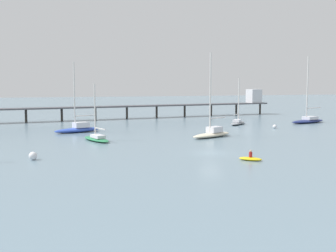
{
  "coord_description": "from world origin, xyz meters",
  "views": [
    {
      "loc": [
        -19.46,
        -47.35,
        8.37
      ],
      "look_at": [
        0.0,
        17.57,
        1.5
      ],
      "focal_mm": 46.63,
      "sensor_mm": 36.0,
      "label": 1
    }
  ],
  "objects_px": {
    "pier": "(164,104)",
    "sailboat_blue": "(78,128)",
    "sailboat_navy": "(308,120)",
    "sailboat_gray": "(238,122)",
    "mooring_buoy_far": "(275,127)",
    "mooring_buoy_outer": "(33,156)",
    "dinghy_yellow": "(251,158)",
    "sailboat_green": "(97,138)",
    "sailboat_cream": "(212,132)"
  },
  "relations": [
    {
      "from": "sailboat_green",
      "to": "dinghy_yellow",
      "type": "bearing_deg",
      "value": -55.65
    },
    {
      "from": "pier",
      "to": "mooring_buoy_outer",
      "type": "height_order",
      "value": "pier"
    },
    {
      "from": "dinghy_yellow",
      "to": "mooring_buoy_far",
      "type": "relative_size",
      "value": 3.68
    },
    {
      "from": "mooring_buoy_outer",
      "to": "pier",
      "type": "bearing_deg",
      "value": 59.7
    },
    {
      "from": "pier",
      "to": "sailboat_navy",
      "type": "distance_m",
      "value": 32.8
    },
    {
      "from": "sailboat_navy",
      "to": "pier",
      "type": "bearing_deg",
      "value": 138.18
    },
    {
      "from": "sailboat_blue",
      "to": "dinghy_yellow",
      "type": "relative_size",
      "value": 4.48
    },
    {
      "from": "dinghy_yellow",
      "to": "mooring_buoy_outer",
      "type": "bearing_deg",
      "value": 162.63
    },
    {
      "from": "pier",
      "to": "mooring_buoy_far",
      "type": "relative_size",
      "value": 106.54
    },
    {
      "from": "sailboat_navy",
      "to": "sailboat_cream",
      "type": "height_order",
      "value": "sailboat_navy"
    },
    {
      "from": "mooring_buoy_far",
      "to": "sailboat_cream",
      "type": "bearing_deg",
      "value": -152.37
    },
    {
      "from": "sailboat_navy",
      "to": "sailboat_green",
      "type": "height_order",
      "value": "sailboat_navy"
    },
    {
      "from": "pier",
      "to": "sailboat_gray",
      "type": "height_order",
      "value": "sailboat_gray"
    },
    {
      "from": "pier",
      "to": "sailboat_cream",
      "type": "distance_m",
      "value": 37.75
    },
    {
      "from": "sailboat_gray",
      "to": "sailboat_green",
      "type": "xyz_separation_m",
      "value": [
        -29.85,
        -16.31,
        -0.05
      ]
    },
    {
      "from": "mooring_buoy_far",
      "to": "sailboat_navy",
      "type": "bearing_deg",
      "value": 31.97
    },
    {
      "from": "sailboat_cream",
      "to": "sailboat_green",
      "type": "bearing_deg",
      "value": 178.38
    },
    {
      "from": "sailboat_navy",
      "to": "sailboat_green",
      "type": "relative_size",
      "value": 1.67
    },
    {
      "from": "sailboat_navy",
      "to": "sailboat_cream",
      "type": "relative_size",
      "value": 1.06
    },
    {
      "from": "sailboat_navy",
      "to": "sailboat_gray",
      "type": "relative_size",
      "value": 1.49
    },
    {
      "from": "sailboat_navy",
      "to": "sailboat_gray",
      "type": "xyz_separation_m",
      "value": [
        -15.31,
        1.09,
        -0.13
      ]
    },
    {
      "from": "sailboat_gray",
      "to": "sailboat_cream",
      "type": "relative_size",
      "value": 0.72
    },
    {
      "from": "pier",
      "to": "mooring_buoy_far",
      "type": "height_order",
      "value": "pier"
    },
    {
      "from": "sailboat_gray",
      "to": "sailboat_cream",
      "type": "distance_m",
      "value": 20.88
    },
    {
      "from": "sailboat_navy",
      "to": "mooring_buoy_far",
      "type": "height_order",
      "value": "sailboat_navy"
    },
    {
      "from": "pier",
      "to": "dinghy_yellow",
      "type": "distance_m",
      "value": 57.69
    },
    {
      "from": "sailboat_navy",
      "to": "sailboat_cream",
      "type": "bearing_deg",
      "value": -150.42
    },
    {
      "from": "sailboat_gray",
      "to": "mooring_buoy_outer",
      "type": "bearing_deg",
      "value": -142.47
    },
    {
      "from": "sailboat_blue",
      "to": "sailboat_cream",
      "type": "xyz_separation_m",
      "value": [
        19.03,
        -12.29,
        0.02
      ]
    },
    {
      "from": "dinghy_yellow",
      "to": "sailboat_green",
      "type": "bearing_deg",
      "value": 124.35
    },
    {
      "from": "pier",
      "to": "sailboat_cream",
      "type": "xyz_separation_m",
      "value": [
        -3.32,
        -37.52,
        -2.52
      ]
    },
    {
      "from": "sailboat_navy",
      "to": "dinghy_yellow",
      "type": "distance_m",
      "value": 47.29
    },
    {
      "from": "sailboat_navy",
      "to": "sailboat_green",
      "type": "xyz_separation_m",
      "value": [
        -45.16,
        -15.23,
        -0.18
      ]
    },
    {
      "from": "sailboat_cream",
      "to": "mooring_buoy_outer",
      "type": "xyz_separation_m",
      "value": [
        -26.01,
        -12.68,
        -0.29
      ]
    },
    {
      "from": "sailboat_cream",
      "to": "mooring_buoy_far",
      "type": "height_order",
      "value": "sailboat_cream"
    },
    {
      "from": "pier",
      "to": "sailboat_blue",
      "type": "relative_size",
      "value": 6.47
    },
    {
      "from": "sailboat_blue",
      "to": "sailboat_green",
      "type": "bearing_deg",
      "value": -82.47
    },
    {
      "from": "mooring_buoy_outer",
      "to": "dinghy_yellow",
      "type": "bearing_deg",
      "value": -17.37
    },
    {
      "from": "dinghy_yellow",
      "to": "mooring_buoy_far",
      "type": "height_order",
      "value": "dinghy_yellow"
    },
    {
      "from": "mooring_buoy_far",
      "to": "mooring_buoy_outer",
      "type": "bearing_deg",
      "value": -153.39
    },
    {
      "from": "sailboat_gray",
      "to": "sailboat_cream",
      "type": "xyz_separation_m",
      "value": [
        -12.38,
        -16.81,
        0.19
      ]
    },
    {
      "from": "sailboat_navy",
      "to": "sailboat_blue",
      "type": "xyz_separation_m",
      "value": [
        -46.72,
        -3.43,
        0.03
      ]
    },
    {
      "from": "pier",
      "to": "mooring_buoy_outer",
      "type": "bearing_deg",
      "value": -120.3
    },
    {
      "from": "sailboat_gray",
      "to": "mooring_buoy_far",
      "type": "xyz_separation_m",
      "value": [
        3.15,
        -8.68,
        -0.19
      ]
    },
    {
      "from": "sailboat_blue",
      "to": "mooring_buoy_outer",
      "type": "height_order",
      "value": "sailboat_blue"
    },
    {
      "from": "sailboat_cream",
      "to": "dinghy_yellow",
      "type": "bearing_deg",
      "value": -100.64
    },
    {
      "from": "mooring_buoy_outer",
      "to": "sailboat_gray",
      "type": "bearing_deg",
      "value": 37.53
    },
    {
      "from": "pier",
      "to": "sailboat_green",
      "type": "relative_size",
      "value": 9.27
    },
    {
      "from": "pier",
      "to": "sailboat_navy",
      "type": "relative_size",
      "value": 5.54
    },
    {
      "from": "sailboat_navy",
      "to": "mooring_buoy_outer",
      "type": "relative_size",
      "value": 15.3
    }
  ]
}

